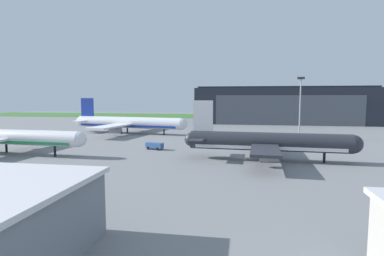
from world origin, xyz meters
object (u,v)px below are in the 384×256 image
object	(u,v)px
airliner_near_right	(268,142)
stair_truck	(155,146)
airliner_near_left	(5,137)
maintenance_hangar	(284,105)
airliner_far_left	(128,123)
apron_light_mast	(300,103)

from	to	relation	value
airliner_near_right	stair_truck	size ratio (longest dim) A/B	7.38
airliner_near_left	maintenance_hangar	bearing A→B (deg)	53.43
airliner_far_left	airliner_near_left	size ratio (longest dim) A/B	1.08
airliner_near_left	airliner_far_left	bearing A→B (deg)	73.31
airliner_near_right	apron_light_mast	world-z (taller)	apron_light_mast
airliner_near_right	stair_truck	world-z (taller)	airliner_near_right
maintenance_hangar	airliner_far_left	bearing A→B (deg)	-137.19
maintenance_hangar	apron_light_mast	size ratio (longest dim) A/B	4.55
airliner_near_right	airliner_far_left	xyz separation A→B (m)	(-50.83, 45.56, 0.05)
airliner_near_left	apron_light_mast	bearing A→B (deg)	28.33
airliner_far_left	apron_light_mast	xyz separation A→B (m)	(64.49, -5.52, 8.13)
airliner_far_left	airliner_near_left	distance (m)	50.16
airliner_near_left	apron_light_mast	world-z (taller)	apron_light_mast
airliner_near_right	apron_light_mast	bearing A→B (deg)	71.17
airliner_far_left	apron_light_mast	bearing A→B (deg)	-4.89
airliner_near_right	apron_light_mast	xyz separation A→B (m)	(13.66, 40.04, 8.17)
airliner_near_right	apron_light_mast	distance (m)	43.09
airliner_near_right	airliner_near_left	world-z (taller)	airliner_near_right
maintenance_hangar	airliner_near_right	xyz separation A→B (m)	(-17.06, -108.45, -5.67)
airliner_far_left	apron_light_mast	world-z (taller)	apron_light_mast
maintenance_hangar	airliner_near_left	bearing A→B (deg)	-126.57
maintenance_hangar	airliner_near_left	size ratio (longest dim) A/B	2.15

